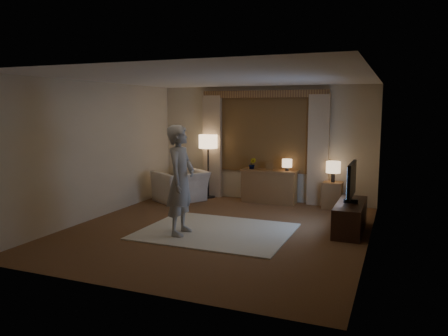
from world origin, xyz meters
The scene contains 13 objects.
room centered at (0.00, 0.50, 1.33)m, with size 5.04×5.54×2.64m.
rug centered at (0.03, -0.13, 0.01)m, with size 2.50×2.00×0.02m, color beige.
sideboard centered at (0.20, 2.50, 0.35)m, with size 1.20×0.40×0.70m, color brown.
picture_frame centered at (0.20, 2.50, 0.80)m, with size 0.16×0.02×0.20m, color brown.
plant centered at (-0.20, 2.50, 0.85)m, with size 0.17×0.13×0.30m, color #999999.
table_lamp_sideboard centered at (0.60, 2.50, 0.90)m, with size 0.22×0.22×0.30m.
floor_lamp centered at (-1.29, 2.50, 1.25)m, with size 0.43×0.43×1.49m.
armchair centered at (-1.70, 1.88, 0.34)m, with size 1.06×0.93×0.69m, color beige.
side_table centered at (1.61, 2.45, 0.28)m, with size 0.40×0.40×0.56m, color brown.
table_lamp_side centered at (1.61, 2.45, 0.87)m, with size 0.30×0.30×0.44m.
tv_stand centered at (2.15, 0.78, 0.25)m, with size 0.45×1.40×0.50m, color black.
tv centered at (2.15, 0.78, 0.88)m, with size 0.23×0.96×0.69m.
person centered at (-0.44, -0.50, 0.93)m, with size 0.66×0.43×1.82m, color #9D9991.
Camera 1 is at (2.88, -6.81, 2.10)m, focal length 35.00 mm.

